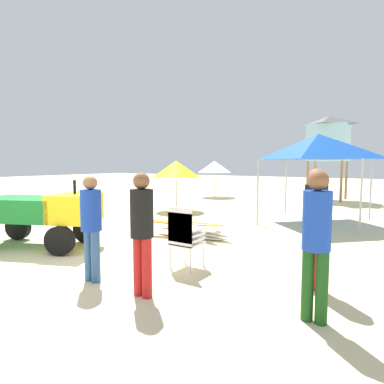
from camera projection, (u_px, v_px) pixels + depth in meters
ground at (61, 269)px, 5.69m from camera, size 80.00×80.00×0.00m
utility_cart at (42, 212)px, 7.16m from camera, size 2.81×2.13×1.50m
stacked_plastic_chairs at (184, 233)px, 5.64m from camera, size 0.48×0.48×1.11m
surfboard_pile at (189, 229)px, 8.16m from camera, size 2.47×0.85×0.40m
lifeguard_near_left at (316, 236)px, 3.72m from camera, size 0.32×0.32×1.79m
lifeguard_near_center at (315, 220)px, 4.70m from camera, size 0.32×0.32×1.79m
lifeguard_near_right at (142, 226)px, 4.46m from camera, size 0.32×0.32×1.74m
lifeguard_far_right at (91, 221)px, 5.05m from camera, size 0.32×0.32×1.68m
popup_canopy at (318, 147)px, 10.06m from camera, size 2.84×2.84×2.77m
lifeguard_tower at (329, 138)px, 16.25m from camera, size 1.98×1.98×4.23m
beach_umbrella_left at (215, 167)px, 17.85m from camera, size 1.85×1.85×1.99m
beach_umbrella_mid at (176, 169)px, 12.67m from camera, size 1.82×1.82×1.97m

